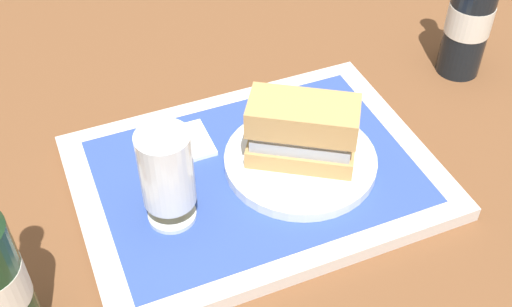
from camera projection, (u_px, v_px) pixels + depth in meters
ground_plane at (256, 182)px, 0.82m from camera, size 3.00×3.00×0.00m
tray at (256, 177)px, 0.81m from camera, size 0.44×0.32×0.02m
placemat at (256, 171)px, 0.80m from camera, size 0.38×0.27×0.00m
plate at (300, 161)px, 0.81m from camera, size 0.19×0.19×0.01m
sandwich at (299, 130)px, 0.77m from camera, size 0.14×0.12×0.08m
beer_glass at (167, 174)px, 0.70m from camera, size 0.06×0.06×0.12m
napkin_folded at (176, 146)px, 0.83m from camera, size 0.09×0.07×0.01m
second_bottle at (472, 10)px, 0.92m from camera, size 0.07×0.07×0.27m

